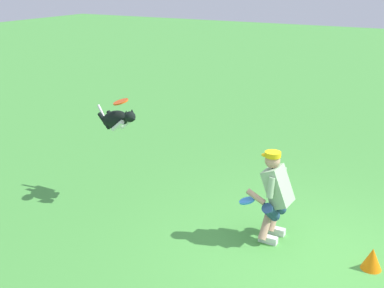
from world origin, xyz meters
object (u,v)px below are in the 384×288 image
Objects in this scene: person at (275,193)px; training_cone at (372,259)px; frisbee_held at (247,201)px; frisbee_flying at (121,102)px; dog at (117,120)px.

person is 4.45× the size of training_cone.
frisbee_held is at bearing 3.96° from training_cone.
frisbee_flying is at bearing 2.60° from person.
frisbee_flying is at bearing -1.87° from training_cone.
dog is at bearing -7.55° from frisbee_held.
training_cone is at bearing 178.13° from frisbee_flying.
person reaches higher than frisbee_held.
dog is 4.58× the size of frisbee_held.
training_cone is at bearing 178.59° from person.
frisbee_held is 1.74m from training_cone.
dog is 4.11× the size of frisbee_flying.
person reaches higher than training_cone.
dog is at bearing -26.22° from frisbee_flying.
training_cone is at bearing 14.85° from dog.
frisbee_flying reaches higher than frisbee_held.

